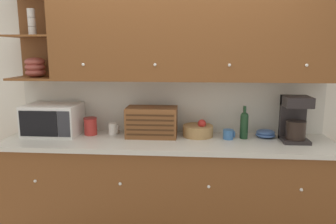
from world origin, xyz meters
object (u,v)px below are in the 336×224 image
Objects in this scene: microwave at (53,120)px; mug at (229,134)px; coffee_maker at (295,119)px; bread_box at (152,122)px; mug_blue_second at (113,129)px; fruit_basket at (198,130)px; bowl_stack_on_counter at (266,134)px; storage_canister at (91,126)px; wine_bottle at (244,124)px.

microwave is 1.62m from mug.
bread_box is at bearing 177.50° from coffee_maker.
bread_box reaches higher than mug_blue_second.
bowl_stack_on_counter is (0.61, 0.01, -0.02)m from fruit_basket.
fruit_basket reaches higher than bowl_stack_on_counter.
storage_canister is 1.41m from wine_bottle.
storage_canister is 1.61m from bowl_stack_on_counter.
coffee_maker is at bearing -6.68° from fruit_basket.
microwave reaches higher than mug_blue_second.
microwave is 1.24× the size of coffee_maker.
storage_canister is 1.27m from mug.
fruit_basket is (0.42, 0.04, -0.08)m from bread_box.
storage_canister is at bearing 177.78° from coffee_maker.
microwave is at bearing 178.70° from coffee_maker.
bowl_stack_on_counter is (1.96, 0.06, -0.11)m from microwave.
mug_blue_second is 1.40m from bowl_stack_on_counter.
coffee_maker is (0.22, -0.11, 0.16)m from bowl_stack_on_counter.
fruit_basket is (1.00, 0.03, -0.03)m from storage_canister.
bread_box is 0.43m from fruit_basket.
coffee_maker is at bearing -26.68° from bowl_stack_on_counter.
fruit_basket is 0.61m from bowl_stack_on_counter.
bread_box is at bearing 0.30° from microwave.
microwave reaches higher than bread_box.
mug_blue_second is 1.07m from mug.
mug_blue_second is 0.26× the size of coffee_maker.
coffee_maker is at bearing -2.50° from bread_box.
mug is at bearing -2.23° from storage_canister.
mug_blue_second is (0.21, 0.04, -0.03)m from storage_canister.
wine_bottle is 0.23m from bowl_stack_on_counter.
microwave is 3.01× the size of storage_canister.
microwave is 1.77× the size of fruit_basket.
fruit_basket is 0.28m from mug.
coffee_maker is (0.42, -0.06, 0.07)m from wine_bottle.
mug is (0.27, -0.08, -0.01)m from fruit_basket.
coffee_maker reaches higher than wine_bottle.
wine_bottle reaches higher than bowl_stack_on_counter.
mug_blue_second is (0.55, 0.06, -0.09)m from microwave.
bowl_stack_on_counter is (1.61, 0.04, -0.05)m from storage_canister.
mug_blue_second is 1.00× the size of mug.
mug is 0.35m from bowl_stack_on_counter.
fruit_basket is at bearing 5.75° from bread_box.
bowl_stack_on_counter is (0.34, 0.09, -0.01)m from mug.
mug_blue_second is 0.79m from fruit_basket.
wine_bottle is at bearing 0.19° from microwave.
bread_box reaches higher than fruit_basket.
coffee_maker is at bearing -1.30° from microwave.
microwave is 1.35m from fruit_basket.
wine_bottle reaches higher than microwave.
storage_canister is 0.41× the size of coffee_maker.
microwave is at bearing 179.00° from mug.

